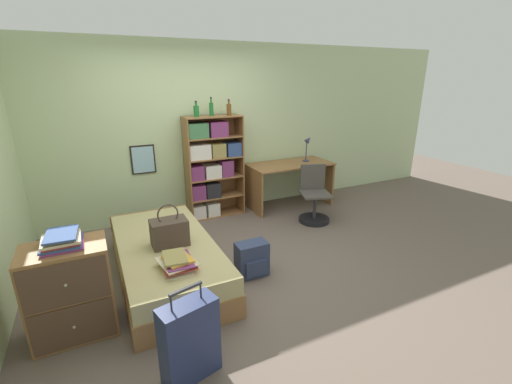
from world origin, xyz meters
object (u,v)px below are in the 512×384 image
Objects in this scene: suitcase at (190,341)px; desk at (290,176)px; book_stack_on_bed at (177,263)px; dresser at (71,291)px; backpack at (252,259)px; desk_lamp at (308,144)px; bottle_green at (196,111)px; bottle_brown at (211,109)px; bottle_clear at (229,109)px; desk_chair at (314,204)px; magazine_pile_on_dresser at (62,240)px; bed at (167,259)px; handbag at (169,232)px; bookcase at (210,166)px.

desk is at bearing 47.68° from suitcase.
book_stack_on_bed is 0.49× the size of dresser.
desk is at bearing 39.10° from book_stack_on_bed.
backpack is at bearing 14.52° from book_stack_on_bed.
bottle_green is at bearing 176.63° from desk_lamp.
bottle_brown is 0.19× the size of desk.
bottle_green is at bearing 67.37° from book_stack_on_bed.
bottle_green is (0.98, 2.86, 1.32)m from suitcase.
bottle_clear reaches higher than desk_lamp.
bottle_clear is at bearing 140.31° from desk_chair.
magazine_pile_on_dresser is at bearing -150.54° from desk.
bottle_clear is (1.47, 2.84, 1.33)m from suitcase.
book_stack_on_bed is at bearing -117.66° from bottle_brown.
bed is at bearing -150.96° from desk.
bottle_green is at bearing 48.61° from magazine_pile_on_dresser.
bed is 7.53× the size of bottle_brown.
bottle_brown reaches higher than desk.
magazine_pile_on_dresser is at bearing -134.65° from bottle_brown.
book_stack_on_bed is at bearing -95.23° from handbag.
handbag is 1.04× the size of desk_lamp.
book_stack_on_bed is at bearing -165.48° from backpack.
desk_lamp is at bearing -4.71° from bottle_brown.
book_stack_on_bed is 2.70m from bottle_clear.
suitcase is 3.40m from bottle_brown.
bottle_clear is at bearing 62.70° from suitcase.
magazine_pile_on_dresser is (-0.92, -0.41, 0.29)m from handbag.
book_stack_on_bed is 0.29× the size of desk.
dresser is 0.96× the size of desk_chair.
dresser is at bearing 131.00° from suitcase.
backpack is at bearing -131.56° from desk.
dresser is (-0.89, -0.55, 0.20)m from bed.
bottle_brown is 1.71m from desk.
bottle_clear is at bearing 46.75° from bed.
book_stack_on_bed is 0.26× the size of bookcase.
bed is at bearing -126.37° from bottle_brown.
book_stack_on_bed reaches higher than bed.
bookcase reaches higher than bed.
dresser is 1.76m from backpack.
bed is 3.12m from desk_lamp.
bookcase is at bearing 46.14° from magazine_pile_on_dresser.
desk is 1.64× the size of desk_chair.
suitcase is at bearing -97.24° from handbag.
dresser is 2.81m from bookcase.
suitcase is 1.94× the size of backpack.
book_stack_on_bed is 1.13× the size of magazine_pile_on_dresser.
suitcase is at bearing -95.30° from bed.
book_stack_on_bed is (-0.05, -0.50, -0.09)m from handbag.
bottle_green is at bearing 150.15° from desk_chair.
desk is at bearing 29.46° from magazine_pile_on_dresser.
magazine_pile_on_dresser is at bearing -131.39° from bottle_green.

